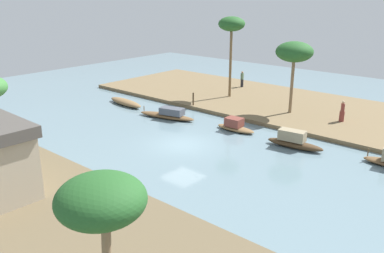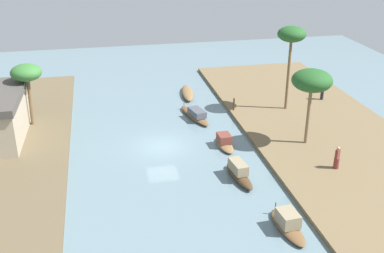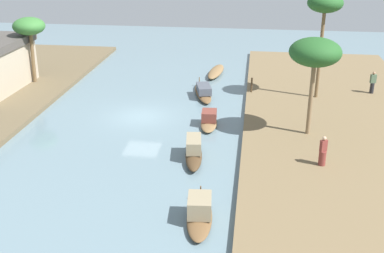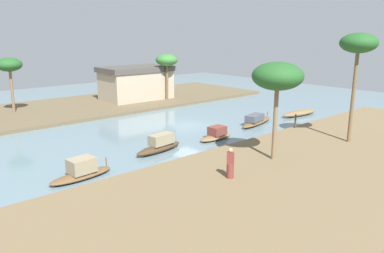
{
  "view_description": "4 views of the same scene",
  "coord_description": "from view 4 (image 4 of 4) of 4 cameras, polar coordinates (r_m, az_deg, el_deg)",
  "views": [
    {
      "loc": [
        -18.15,
        19.99,
        10.21
      ],
      "look_at": [
        -0.01,
        -0.94,
        1.11
      ],
      "focal_mm": 38.26,
      "sensor_mm": 36.0,
      "label": 1
    },
    {
      "loc": [
        -33.95,
        4.53,
        16.88
      ],
      "look_at": [
        1.15,
        -2.71,
        1.01
      ],
      "focal_mm": 44.41,
      "sensor_mm": 36.0,
      "label": 2
    },
    {
      "loc": [
        -31.23,
        -7.77,
        12.39
      ],
      "look_at": [
        -2.58,
        -3.98,
        0.52
      ],
      "focal_mm": 45.58,
      "sensor_mm": 36.0,
      "label": 3
    },
    {
      "loc": [
        -20.93,
        -24.77,
        8.05
      ],
      "look_at": [
        -2.61,
        -3.9,
        1.1
      ],
      "focal_mm": 35.05,
      "sensor_mm": 36.0,
      "label": 4
    }
  ],
  "objects": [
    {
      "name": "sampan_foreground",
      "position": [
        22.26,
        -16.47,
        -6.52
      ],
      "size": [
        3.91,
        1.47,
        1.2
      ],
      "rotation": [
        0.0,
        0.0,
        0.08
      ],
      "color": "brown",
      "rests_on": "river_water"
    },
    {
      "name": "sampan_with_red_awning",
      "position": [
        34.31,
        9.73,
        0.9
      ],
      "size": [
        5.32,
        2.32,
        0.98
      ],
      "rotation": [
        0.0,
        0.0,
        0.24
      ],
      "color": "brown",
      "rests_on": "river_water"
    },
    {
      "name": "person_on_near_bank",
      "position": [
        20.61,
        5.84,
        -6.01
      ],
      "size": [
        0.55,
        0.55,
        1.7
      ],
      "rotation": [
        0.0,
        0.0,
        2.16
      ],
      "color": "brown",
      "rests_on": "riverbank_left"
    },
    {
      "name": "palm_tree_right_short",
      "position": [
        40.7,
        -26.08,
        8.33
      ],
      "size": [
        2.43,
        2.43,
        5.43
      ],
      "color": "#7F6647",
      "rests_on": "riverbank_right"
    },
    {
      "name": "palm_tree_left_far",
      "position": [
        28.74,
        24.0,
        11.2
      ],
      "size": [
        2.54,
        2.54,
        7.76
      ],
      "color": "brown",
      "rests_on": "riverbank_left"
    },
    {
      "name": "riverbank_right",
      "position": [
        44.52,
        -12.58,
        3.51
      ],
      "size": [
        38.8,
        12.97,
        0.33
      ],
      "primitive_type": "cube",
      "color": "brown",
      "rests_on": "ground"
    },
    {
      "name": "mooring_post",
      "position": [
        32.41,
        15.45,
        0.8
      ],
      "size": [
        0.14,
        0.14,
        1.16
      ],
      "primitive_type": "cylinder",
      "color": "#4C3823",
      "rests_on": "riverbank_left"
    },
    {
      "name": "palm_tree_right_tall",
      "position": [
        44.44,
        -3.87,
        9.95
      ],
      "size": [
        2.58,
        2.58,
        5.38
      ],
      "color": "brown",
      "rests_on": "riverbank_right"
    },
    {
      "name": "riverside_building",
      "position": [
        45.49,
        -8.5,
        6.63
      ],
      "size": [
        8.36,
        5.22,
        3.88
      ],
      "rotation": [
        0.0,
        0.0,
        -0.02
      ],
      "color": "tan",
      "rests_on": "riverbank_right"
    },
    {
      "name": "sampan_midstream",
      "position": [
        26.15,
        -4.93,
        -2.82
      ],
      "size": [
        4.05,
        1.42,
        1.24
      ],
      "rotation": [
        0.0,
        0.0,
        0.12
      ],
      "color": "#47331E",
      "rests_on": "river_water"
    },
    {
      "name": "sampan_near_left_bank",
      "position": [
        38.95,
        16.01,
        1.97
      ],
      "size": [
        4.79,
        1.64,
        0.53
      ],
      "rotation": [
        0.0,
        0.0,
        -0.11
      ],
      "color": "brown",
      "rests_on": "river_water"
    },
    {
      "name": "river_water",
      "position": [
        33.41,
        -1.06,
        0.1
      ],
      "size": [
        66.26,
        66.26,
        0.0
      ],
      "primitive_type": "plane",
      "color": "slate",
      "rests_on": "ground"
    },
    {
      "name": "palm_tree_left_near",
      "position": [
        23.16,
        12.9,
        7.35
      ],
      "size": [
        3.1,
        3.1,
        6.07
      ],
      "color": "#7F6647",
      "rests_on": "riverbank_left"
    },
    {
      "name": "sampan_open_hull",
      "position": [
        29.16,
        3.72,
        -1.23
      ],
      "size": [
        3.27,
        1.23,
        1.01
      ],
      "rotation": [
        0.0,
        0.0,
        0.05
      ],
      "color": "brown",
      "rests_on": "river_water"
    },
    {
      "name": "riverbank_left",
      "position": [
        24.94,
        19.88,
        -5.26
      ],
      "size": [
        38.8,
        12.97,
        0.33
      ],
      "primitive_type": "cube",
      "color": "brown",
      "rests_on": "ground"
    }
  ]
}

